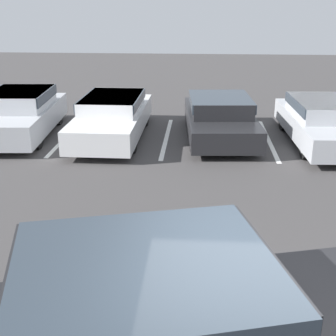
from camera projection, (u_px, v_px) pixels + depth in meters
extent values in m
cube|color=white|center=(67.00, 136.00, 13.63)|extent=(0.12, 4.08, 0.01)
cube|color=white|center=(166.00, 137.00, 13.44)|extent=(0.12, 4.08, 0.01)
cube|color=white|center=(268.00, 139.00, 13.26)|extent=(0.12, 4.08, 0.01)
cube|color=black|center=(145.00, 297.00, 3.88)|extent=(2.56, 2.29, 0.66)
cube|color=#2D3842|center=(145.00, 282.00, 3.83)|extent=(2.53, 2.34, 0.36)
cylinder|color=black|center=(319.00, 312.00, 5.36)|extent=(0.90, 0.52, 0.85)
cylinder|color=#ADADB2|center=(319.00, 312.00, 5.36)|extent=(0.54, 0.44, 0.47)
cube|color=#B7BABF|center=(21.00, 119.00, 13.47)|extent=(2.05, 4.44, 0.65)
cube|color=#B7BABF|center=(20.00, 99.00, 13.36)|extent=(1.70, 2.35, 0.47)
cube|color=#2D3842|center=(19.00, 96.00, 13.33)|extent=(1.77, 2.31, 0.28)
cylinder|color=black|center=(36.00, 137.00, 12.36)|extent=(0.25, 0.67, 0.65)
cylinder|color=#ADADB2|center=(36.00, 137.00, 12.36)|extent=(0.24, 0.37, 0.36)
cylinder|color=black|center=(58.00, 114.00, 14.71)|extent=(0.25, 0.67, 0.65)
cylinder|color=#ADADB2|center=(58.00, 114.00, 14.71)|extent=(0.24, 0.37, 0.36)
cylinder|color=black|center=(9.00, 114.00, 14.72)|extent=(0.25, 0.67, 0.65)
cylinder|color=#ADADB2|center=(9.00, 114.00, 14.72)|extent=(0.24, 0.37, 0.36)
cube|color=silver|center=(113.00, 121.00, 13.31)|extent=(1.75, 4.74, 0.60)
cube|color=silver|center=(113.00, 103.00, 13.23)|extent=(1.53, 2.47, 0.40)
cube|color=#2D3842|center=(112.00, 100.00, 13.20)|extent=(1.60, 2.42, 0.24)
cylinder|color=black|center=(131.00, 140.00, 12.03)|extent=(0.23, 0.67, 0.67)
cylinder|color=#ADADB2|center=(131.00, 140.00, 12.03)|extent=(0.24, 0.37, 0.37)
cylinder|color=black|center=(75.00, 139.00, 12.13)|extent=(0.23, 0.67, 0.67)
cylinder|color=#ADADB2|center=(75.00, 139.00, 12.13)|extent=(0.24, 0.37, 0.37)
cylinder|color=black|center=(144.00, 115.00, 14.60)|extent=(0.23, 0.67, 0.67)
cylinder|color=#ADADB2|center=(144.00, 115.00, 14.60)|extent=(0.24, 0.37, 0.37)
cylinder|color=black|center=(98.00, 114.00, 14.70)|extent=(0.23, 0.67, 0.67)
cylinder|color=#ADADB2|center=(98.00, 114.00, 14.70)|extent=(0.24, 0.37, 0.37)
cube|color=#232326|center=(220.00, 122.00, 13.27)|extent=(2.12, 4.37, 0.56)
cube|color=#232326|center=(220.00, 105.00, 13.17)|extent=(1.76, 2.32, 0.44)
cube|color=#2D3842|center=(220.00, 101.00, 13.14)|extent=(1.83, 2.28, 0.26)
cylinder|color=black|center=(254.00, 140.00, 12.16)|extent=(0.28, 0.64, 0.63)
cylinder|color=#ADADB2|center=(254.00, 140.00, 12.16)|extent=(0.28, 0.36, 0.35)
cylinder|color=black|center=(195.00, 140.00, 12.16)|extent=(0.28, 0.64, 0.63)
cylinder|color=#ADADB2|center=(195.00, 140.00, 12.16)|extent=(0.28, 0.36, 0.35)
cylinder|color=black|center=(240.00, 117.00, 14.47)|extent=(0.28, 0.64, 0.63)
cylinder|color=#ADADB2|center=(240.00, 117.00, 14.47)|extent=(0.28, 0.36, 0.35)
cylinder|color=black|center=(190.00, 117.00, 14.47)|extent=(0.28, 0.64, 0.63)
cylinder|color=#ADADB2|center=(190.00, 117.00, 14.47)|extent=(0.28, 0.36, 0.35)
cube|color=#B7BABF|center=(323.00, 126.00, 12.78)|extent=(1.94, 4.66, 0.58)
cube|color=#B7BABF|center=(324.00, 108.00, 12.69)|extent=(1.64, 2.45, 0.42)
cube|color=#2D3842|center=(324.00, 105.00, 12.66)|extent=(1.71, 2.41, 0.25)
cylinder|color=black|center=(306.00, 146.00, 11.60)|extent=(0.24, 0.68, 0.67)
cylinder|color=#ADADB2|center=(306.00, 146.00, 11.60)|extent=(0.24, 0.38, 0.37)
cylinder|color=black|center=(335.00, 120.00, 14.06)|extent=(0.24, 0.68, 0.67)
cylinder|color=#ADADB2|center=(335.00, 120.00, 14.06)|extent=(0.24, 0.38, 0.37)
cylinder|color=black|center=(284.00, 119.00, 14.10)|extent=(0.24, 0.68, 0.67)
cylinder|color=#ADADB2|center=(284.00, 119.00, 14.10)|extent=(0.24, 0.38, 0.37)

